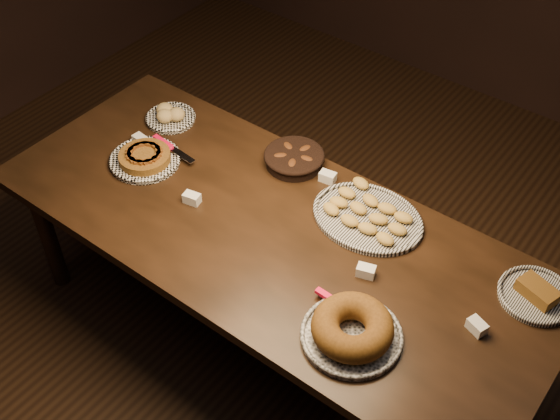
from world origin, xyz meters
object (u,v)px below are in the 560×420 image
Objects in this scene: buffet_table at (270,240)px; apple_tart_plate at (145,158)px; madeleine_platter at (367,216)px; bundt_cake_plate at (352,329)px.

buffet_table is 6.76× the size of apple_tart_plate.
bundt_cake_plate is (0.27, -0.54, 0.03)m from madeleine_platter.
bundt_cake_plate is at bearing -28.93° from apple_tart_plate.
apple_tart_plate is 0.90× the size of bundt_cake_plate.
buffet_table is at bearing -120.50° from madeleine_platter.
bundt_cake_plate is (1.26, -0.24, 0.03)m from apple_tart_plate.
apple_tart_plate is 1.29m from bundt_cake_plate.
apple_tart_plate is at bearing -178.88° from buffet_table.
bundt_cake_plate is at bearing -47.79° from madeleine_platter.
bundt_cake_plate reaches higher than apple_tart_plate.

